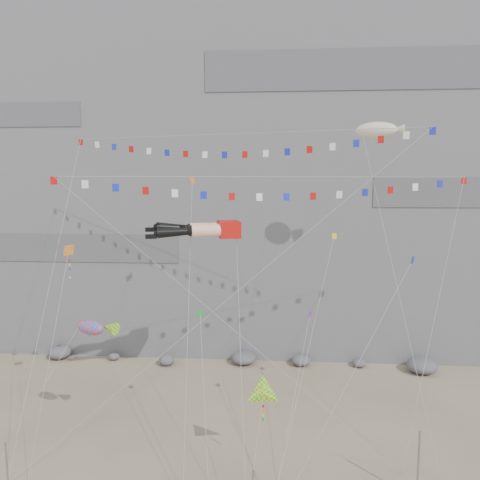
{
  "coord_description": "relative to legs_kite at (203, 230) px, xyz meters",
  "views": [
    {
      "loc": [
        3.07,
        -30.17,
        19.03
      ],
      "look_at": [
        0.19,
        9.0,
        14.14
      ],
      "focal_mm": 35.0,
      "sensor_mm": 36.0,
      "label": 1
    }
  ],
  "objects": [
    {
      "name": "ground",
      "position": [
        2.35,
        -5.21,
        -15.37
      ],
      "size": [
        120.0,
        120.0,
        0.0
      ],
      "primitive_type": "plane",
      "color": "gray",
      "rests_on": "ground"
    },
    {
      "name": "cliff",
      "position": [
        2.35,
        26.79,
        9.63
      ],
      "size": [
        80.0,
        28.0,
        50.0
      ],
      "primitive_type": "cube",
      "color": "slate",
      "rests_on": "ground"
    },
    {
      "name": "talus_boulders",
      "position": [
        2.35,
        11.79,
        -14.77
      ],
      "size": [
        60.0,
        3.0,
        1.2
      ],
      "primitive_type": null,
      "color": "#59595E",
      "rests_on": "ground"
    },
    {
      "name": "anchor_pole_left",
      "position": [
        -10.25,
        -10.67,
        -13.47
      ],
      "size": [
        0.12,
        0.12,
        3.8
      ],
      "primitive_type": "cylinder",
      "color": "gray",
      "rests_on": "ground"
    },
    {
      "name": "anchor_pole_right",
      "position": [
        14.15,
        -8.63,
        -13.18
      ],
      "size": [
        0.12,
        0.12,
        4.38
      ],
      "primitive_type": "cylinder",
      "color": "gray",
      "rests_on": "ground"
    },
    {
      "name": "legs_kite",
      "position": [
        0.0,
        0.0,
        0.0
      ],
      "size": [
        8.7,
        14.94,
        20.62
      ],
      "rotation": [
        0.0,
        0.0,
        0.27
      ],
      "color": "#B50F0B",
      "rests_on": "ground"
    },
    {
      "name": "flag_banner_upper",
      "position": [
        2.13,
        3.13,
        7.5
      ],
      "size": [
        28.9,
        16.25,
        29.25
      ],
      "color": "#B50F0B",
      "rests_on": "ground"
    },
    {
      "name": "flag_banner_lower",
      "position": [
        5.33,
        -0.95,
        4.01
      ],
      "size": [
        29.75,
        8.83,
        22.09
      ],
      "color": "#B50F0B",
      "rests_on": "ground"
    },
    {
      "name": "harlequin_kite",
      "position": [
        -9.74,
        -2.2,
        -1.46
      ],
      "size": [
        1.67,
        7.46,
        15.4
      ],
      "color": "red",
      "rests_on": "ground"
    },
    {
      "name": "fish_windsock",
      "position": [
        -7.24,
        -4.82,
        -6.39
      ],
      "size": [
        7.25,
        5.84,
        11.4
      ],
      "color": "#E23D0B",
      "rests_on": "ground"
    },
    {
      "name": "delta_kite",
      "position": [
        4.82,
        -6.93,
        -9.79
      ],
      "size": [
        2.4,
        7.74,
        9.17
      ],
      "color": "yellow",
      "rests_on": "ground"
    },
    {
      "name": "blimp_windsock",
      "position": [
        13.71,
        4.45,
        7.82
      ],
      "size": [
        4.77,
        12.9,
        26.03
      ],
      "color": "beige",
      "rests_on": "ground"
    },
    {
      "name": "small_kite_a",
      "position": [
        -1.43,
        3.45,
        3.36
      ],
      "size": [
        2.25,
        14.47,
        23.63
      ],
      "color": "orange",
      "rests_on": "ground"
    },
    {
      "name": "small_kite_b",
      "position": [
        8.07,
        -1.99,
        -6.11
      ],
      "size": [
        3.26,
        9.13,
        12.92
      ],
      "color": "purple",
      "rests_on": "ground"
    },
    {
      "name": "small_kite_c",
      "position": [
        0.21,
        -3.15,
        -5.93
      ],
      "size": [
        2.78,
        11.0,
        14.24
      ],
      "color": "green",
      "rests_on": "ground"
    },
    {
      "name": "small_kite_d",
      "position": [
        10.32,
        3.55,
        -1.22
      ],
      "size": [
        5.72,
        15.47,
        21.36
      ],
      "color": "yellow",
      "rests_on": "ground"
    },
    {
      "name": "small_kite_e",
      "position": [
        15.31,
        -1.3,
        -2.19
      ],
      "size": [
        10.19,
        9.74,
        18.74
      ],
      "color": "#1425B3",
      "rests_on": "ground"
    }
  ]
}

